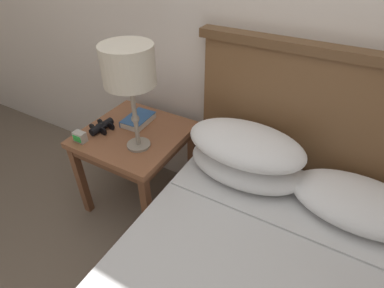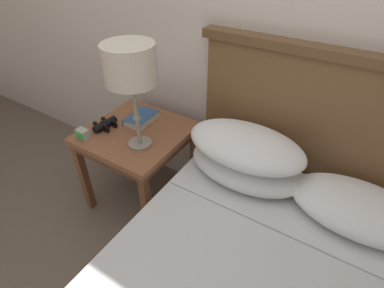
{
  "view_description": "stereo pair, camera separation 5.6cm",
  "coord_description": "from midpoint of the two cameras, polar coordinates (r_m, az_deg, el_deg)",
  "views": [
    {
      "loc": [
        0.52,
        -0.48,
        1.57
      ],
      "look_at": [
        -0.08,
        0.57,
        0.67
      ],
      "focal_mm": 28.0,
      "sensor_mm": 36.0,
      "label": 1
    },
    {
      "loc": [
        0.56,
        -0.45,
        1.57
      ],
      "look_at": [
        -0.08,
        0.57,
        0.67
      ],
      "focal_mm": 28.0,
      "sensor_mm": 36.0,
      "label": 2
    }
  ],
  "objects": [
    {
      "name": "book_on_nightstand",
      "position": [
        1.89,
        -11.08,
        4.58
      ],
      "size": [
        0.14,
        0.21,
        0.04
      ],
      "color": "silver",
      "rests_on": "nightstand"
    },
    {
      "name": "table_lamp",
      "position": [
        1.47,
        -13.09,
        13.9
      ],
      "size": [
        0.25,
        0.25,
        0.56
      ],
      "color": "gray",
      "rests_on": "nightstand"
    },
    {
      "name": "binoculars_pair",
      "position": [
        1.87,
        -17.63,
        3.18
      ],
      "size": [
        0.14,
        0.16,
        0.05
      ],
      "color": "black",
      "rests_on": "nightstand"
    },
    {
      "name": "alarm_clock",
      "position": [
        1.81,
        -21.41,
        1.25
      ],
      "size": [
        0.07,
        0.05,
        0.06
      ],
      "color": "#B7B2A8",
      "rests_on": "nightstand"
    },
    {
      "name": "nightstand",
      "position": [
        1.86,
        -11.67,
        0.31
      ],
      "size": [
        0.58,
        0.58,
        0.57
      ],
      "color": "brown",
      "rests_on": "ground_plane"
    }
  ]
}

